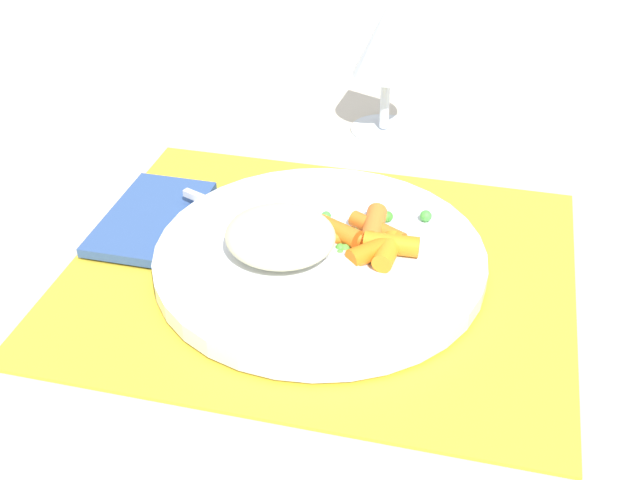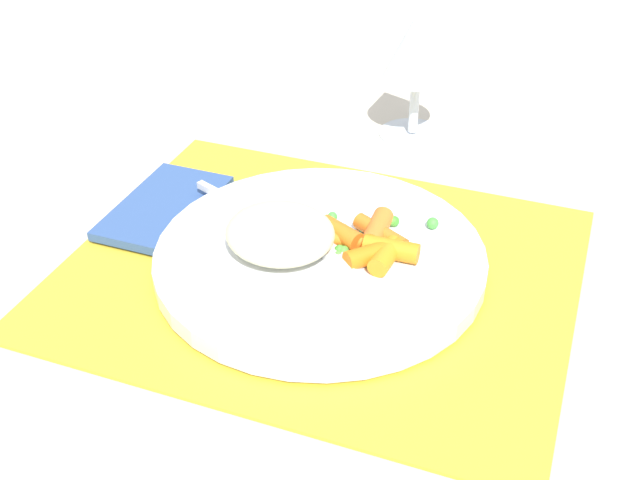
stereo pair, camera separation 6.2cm
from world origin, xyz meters
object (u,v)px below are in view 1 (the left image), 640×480
Objects in this scene: carrot_portion at (372,239)px; napkin at (151,218)px; fork at (288,234)px; wine_glass at (388,44)px; plate at (320,258)px; rice_mound at (280,236)px.

napkin is at bearing 175.90° from carrot_portion.
wine_glass reaches higher than fork.
carrot_portion is (0.04, 0.01, 0.02)m from plate.
rice_mound is 0.28m from wine_glass.
plate is at bearing -159.55° from carrot_portion.
napkin is (-0.13, 0.04, -0.03)m from rice_mound.
wine_glass is (0.01, 0.26, 0.08)m from plate.
fork is at bearing -7.39° from napkin.
plate is 0.04m from rice_mound.
rice_mound reaches higher than fork.
rice_mound is at bearing -17.41° from napkin.
fork is (-0.00, 0.02, -0.01)m from rice_mound.
wine_glass is at bearing 54.60° from napkin.
plate is at bearing 22.43° from rice_mound.
rice_mound is at bearing -97.45° from wine_glass.
carrot_portion is (0.07, 0.03, -0.01)m from rice_mound.
wine_glass is 0.30m from napkin.
rice_mound reaches higher than carrot_portion.
rice_mound is 1.00× the size of carrot_portion.
fork is at bearing 92.80° from rice_mound.
carrot_portion reaches higher than fork.
fork is 1.38× the size of napkin.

